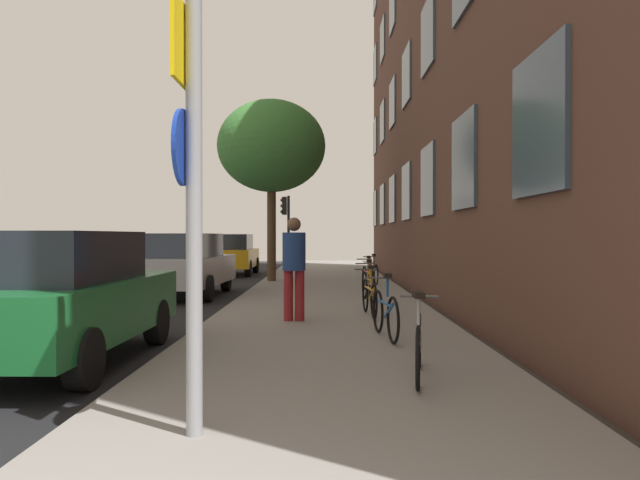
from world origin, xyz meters
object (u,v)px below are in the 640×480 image
at_px(bicycle_0, 419,344).
at_px(bicycle_4, 368,277).
at_px(bicycle_3, 368,285).
at_px(traffic_light, 286,218).
at_px(bicycle_5, 373,272).
at_px(tree_near, 271,147).
at_px(sign_post, 191,163).
at_px(car_0, 59,296).
at_px(car_1, 187,264).
at_px(bicycle_1, 385,313).
at_px(car_2, 231,254).
at_px(bicycle_2, 370,296).
at_px(pedestrian_0, 294,262).

height_order(bicycle_0, bicycle_4, bicycle_4).
bearing_deg(bicycle_3, bicycle_4, 86.04).
xyz_separation_m(traffic_light, bicycle_5, (3.17, -8.71, -1.87)).
bearing_deg(tree_near, sign_post, -87.24).
distance_m(car_0, car_1, 8.18).
xyz_separation_m(bicycle_3, bicycle_4, (0.17, 2.40, 0.00)).
xyz_separation_m(tree_near, bicycle_1, (2.57, -10.88, -3.97)).
relative_size(bicycle_0, car_2, 0.40).
xyz_separation_m(bicycle_2, car_1, (-4.36, 4.53, 0.36)).
xyz_separation_m(bicycle_3, car_1, (-4.52, 2.13, 0.36)).
xyz_separation_m(traffic_light, car_0, (-1.55, -19.55, -1.50)).
xyz_separation_m(bicycle_0, bicycle_4, (0.18, 9.60, 0.01)).
bearing_deg(bicycle_4, bicycle_1, -92.19).
relative_size(sign_post, traffic_light, 1.10).
distance_m(sign_post, car_0, 3.91).
relative_size(tree_near, bicycle_0, 3.65).
bearing_deg(bicycle_4, pedestrian_0, -106.90).
bearing_deg(bicycle_5, bicycle_1, -93.62).
xyz_separation_m(pedestrian_0, car_0, (-2.73, -2.98, -0.29)).
distance_m(sign_post, tree_near, 15.24).
xyz_separation_m(bicycle_0, bicycle_1, (-0.10, 2.40, 0.01)).
bearing_deg(bicycle_5, bicycle_4, -97.86).
xyz_separation_m(bicycle_1, pedestrian_0, (-1.38, 1.74, 0.65)).
relative_size(sign_post, bicycle_1, 2.23).
height_order(bicycle_0, car_1, car_1).
distance_m(traffic_light, bicycle_3, 13.90).
height_order(tree_near, bicycle_4, tree_near).
relative_size(bicycle_2, bicycle_5, 1.01).
distance_m(bicycle_3, car_2, 11.67).
height_order(sign_post, tree_near, tree_near).
bearing_deg(tree_near, traffic_light, 89.97).
bearing_deg(bicycle_2, car_1, 133.90).
relative_size(tree_near, car_0, 1.41).
distance_m(traffic_light, pedestrian_0, 16.66).
relative_size(bicycle_5, car_2, 0.42).
bearing_deg(traffic_light, tree_near, -90.03).
xyz_separation_m(bicycle_3, car_2, (-4.69, 10.68, 0.36)).
height_order(sign_post, bicycle_2, sign_post).
xyz_separation_m(bicycle_5, car_0, (-4.72, -10.84, 0.37)).
bearing_deg(bicycle_1, bicycle_2, 91.01).
distance_m(bicycle_4, pedestrian_0, 5.75).
bearing_deg(bicycle_0, bicycle_1, 92.28).
distance_m(bicycle_3, pedestrian_0, 3.47).
bearing_deg(traffic_light, bicycle_4, -75.67).
relative_size(traffic_light, bicycle_5, 1.92).
relative_size(bicycle_1, bicycle_2, 0.94).
height_order(tree_near, bicycle_0, tree_near).
bearing_deg(tree_near, bicycle_4, -52.33).
xyz_separation_m(bicycle_1, bicycle_4, (0.28, 7.20, -0.00)).
relative_size(bicycle_0, bicycle_5, 0.95).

